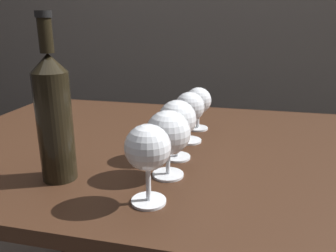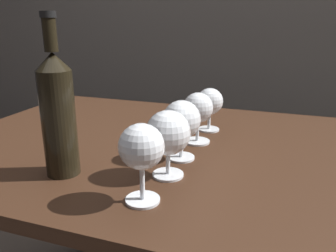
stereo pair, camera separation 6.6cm
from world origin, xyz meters
name	(u,v)px [view 1 (the left image)]	position (x,y,z in m)	size (l,w,h in m)	color
dining_table	(186,177)	(0.00, 0.00, 0.63)	(1.32, 0.82, 0.72)	#382114
wine_glass_merlot	(148,150)	(-0.02, -0.29, 0.82)	(0.08, 0.08, 0.14)	white
wine_glass_rose	(168,134)	(-0.01, -0.18, 0.81)	(0.09, 0.09, 0.14)	white
wine_glass_cabernet	(177,120)	(-0.01, -0.08, 0.81)	(0.09, 0.09, 0.14)	white
wine_glass_white	(188,108)	(0.00, 0.03, 0.81)	(0.08, 0.08, 0.13)	white
wine_glass_port	(198,102)	(0.01, 0.14, 0.80)	(0.08, 0.08, 0.12)	white
wine_bottle	(54,116)	(-0.22, -0.24, 0.85)	(0.07, 0.07, 0.32)	black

